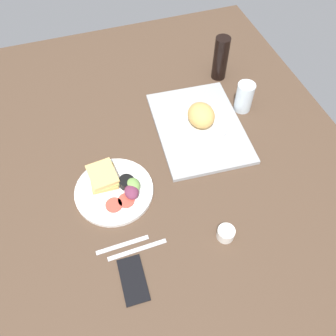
{
  "coord_description": "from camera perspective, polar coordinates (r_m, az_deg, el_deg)",
  "views": [
    {
      "loc": [
        70.18,
        -19.42,
        103.18
      ],
      "look_at": [
        2.0,
        3.0,
        4.0
      ],
      "focal_mm": 37.23,
      "sensor_mm": 36.0,
      "label": 1
    }
  ],
  "objects": [
    {
      "name": "plate_with_salad",
      "position": [
        1.22,
        -8.74,
        -3.2
      ],
      "size": [
        27.19,
        27.19,
        5.4
      ],
      "color": "white",
      "rests_on": "ground_plane"
    },
    {
      "name": "soda_bottle",
      "position": [
        1.58,
        8.61,
        17.35
      ],
      "size": [
        6.4,
        6.4,
        19.55
      ],
      "primitive_type": "cylinder",
      "color": "black",
      "rests_on": "ground_plane"
    },
    {
      "name": "drinking_glass",
      "position": [
        1.47,
        12.37,
        11.28
      ],
      "size": [
        7.09,
        7.09,
        12.53
      ],
      "primitive_type": "cylinder",
      "color": "silver",
      "rests_on": "ground_plane"
    },
    {
      "name": "knife",
      "position": [
        1.12,
        -5.05,
        -13.17
      ],
      "size": [
        1.78,
        19.02,
        0.5
      ],
      "primitive_type": "cube",
      "rotation": [
        0.0,
        0.0,
        1.59
      ],
      "color": "#B7B7BC",
      "rests_on": "ground_plane"
    },
    {
      "name": "cell_phone",
      "position": [
        1.09,
        -5.74,
        -17.71
      ],
      "size": [
        14.61,
        7.64,
        0.8
      ],
      "primitive_type": "cube",
      "rotation": [
        0.0,
        0.0,
        -0.03
      ],
      "color": "black",
      "rests_on": "ground_plane"
    },
    {
      "name": "serving_tray",
      "position": [
        1.4,
        5.09,
        6.69
      ],
      "size": [
        47.12,
        35.96,
        1.6
      ],
      "primitive_type": "cube",
      "rotation": [
        0.0,
        0.0,
        -0.07
      ],
      "color": "#9EA0A3",
      "rests_on": "ground_plane"
    },
    {
      "name": "espresso_cup",
      "position": [
        1.13,
        9.44,
        -10.52
      ],
      "size": [
        5.6,
        5.6,
        4.0
      ],
      "primitive_type": "cylinder",
      "color": "silver",
      "rests_on": "ground_plane"
    },
    {
      "name": "bread_plate_near",
      "position": [
        1.37,
        5.34,
        7.97
      ],
      "size": [
        21.54,
        21.54,
        9.54
      ],
      "color": "white",
      "rests_on": "serving_tray"
    },
    {
      "name": "fork",
      "position": [
        1.13,
        -7.45,
        -12.36
      ],
      "size": [
        1.66,
        17.02,
        0.5
      ],
      "primitive_type": "cube",
      "rotation": [
        0.0,
        0.0,
        1.59
      ],
      "color": "#B7B7BC",
      "rests_on": "ground_plane"
    },
    {
      "name": "ground_plane",
      "position": [
        1.28,
        -1.56,
        -1.1
      ],
      "size": [
        190.0,
        150.0,
        3.0
      ],
      "primitive_type": "cube",
      "color": "#4C3828"
    }
  ]
}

